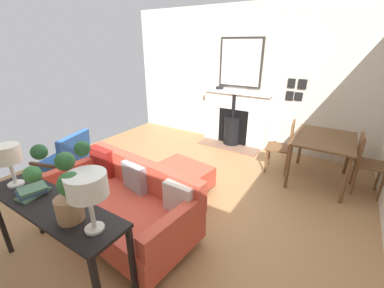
% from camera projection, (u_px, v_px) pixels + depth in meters
% --- Properties ---
extents(ground_plane, '(5.41, 5.27, 0.01)m').
position_uv_depth(ground_plane, '(165.00, 199.00, 3.53)').
color(ground_plane, '#A87A4C').
extents(wall_left, '(0.12, 5.27, 2.78)m').
position_uv_depth(wall_left, '(243.00, 78.00, 5.13)').
color(wall_left, beige).
rests_on(wall_left, ground).
extents(fireplace, '(0.62, 1.44, 1.15)m').
position_uv_depth(fireplace, '(234.00, 121.00, 5.31)').
color(fireplace, brown).
rests_on(fireplace, ground).
extents(mirror_over_mantel, '(0.04, 0.90, 0.96)m').
position_uv_depth(mirror_over_mantel, '(241.00, 63.00, 4.96)').
color(mirror_over_mantel, '#2D2823').
extents(mantel_bowl_near, '(0.17, 0.17, 0.05)m').
position_uv_depth(mantel_bowl_near, '(219.00, 88.00, 5.28)').
color(mantel_bowl_near, black).
rests_on(mantel_bowl_near, fireplace).
extents(mantel_bowl_far, '(0.13, 0.13, 0.04)m').
position_uv_depth(mantel_bowl_far, '(250.00, 91.00, 4.95)').
color(mantel_bowl_far, '#9E9384').
rests_on(mantel_bowl_far, fireplace).
extents(sofa, '(1.05, 1.89, 0.79)m').
position_uv_depth(sofa, '(123.00, 203.00, 2.87)').
color(sofa, '#B2B2B7').
rests_on(sofa, ground).
extents(ottoman, '(0.77, 0.86, 0.38)m').
position_uv_depth(ottoman, '(181.00, 177.00, 3.64)').
color(ottoman, '#B2B2B7').
rests_on(ottoman, ground).
extents(armchair_accent, '(0.80, 0.73, 0.85)m').
position_uv_depth(armchair_accent, '(68.00, 157.00, 3.70)').
color(armchair_accent, '#4C3321').
rests_on(armchair_accent, ground).
extents(console_table, '(0.39, 1.55, 0.79)m').
position_uv_depth(console_table, '(53.00, 213.00, 2.14)').
color(console_table, black).
rests_on(console_table, ground).
extents(table_lamp_near_end, '(0.23, 0.23, 0.41)m').
position_uv_depth(table_lamp_near_end, '(7.00, 156.00, 2.27)').
color(table_lamp_near_end, white).
rests_on(table_lamp_near_end, console_table).
extents(table_lamp_far_end, '(0.28, 0.28, 0.46)m').
position_uv_depth(table_lamp_far_end, '(87.00, 187.00, 1.68)').
color(table_lamp_far_end, beige).
rests_on(table_lamp_far_end, console_table).
extents(potted_plant, '(0.42, 0.41, 0.63)m').
position_uv_depth(potted_plant, '(66.00, 185.00, 1.78)').
color(potted_plant, '#99704C').
rests_on(potted_plant, console_table).
extents(book_stack, '(0.28, 0.24, 0.07)m').
position_uv_depth(book_stack, '(32.00, 191.00, 2.22)').
color(book_stack, '#4C7056').
rests_on(book_stack, console_table).
extents(dining_table, '(1.08, 0.84, 0.74)m').
position_uv_depth(dining_table, '(323.00, 143.00, 3.77)').
color(dining_table, brown).
rests_on(dining_table, ground).
extents(dining_chair_near_fireplace, '(0.45, 0.45, 0.90)m').
position_uv_depth(dining_chair_near_fireplace, '(285.00, 143.00, 4.09)').
color(dining_chair_near_fireplace, brown).
rests_on(dining_chair_near_fireplace, ground).
extents(dining_chair_by_back_wall, '(0.42, 0.42, 0.87)m').
position_uv_depth(dining_chair_by_back_wall, '(365.00, 159.00, 3.53)').
color(dining_chair_by_back_wall, brown).
rests_on(dining_chair_by_back_wall, ground).
extents(photo_gallery_row, '(0.02, 0.33, 0.40)m').
position_uv_depth(photo_gallery_row, '(296.00, 90.00, 4.59)').
color(photo_gallery_row, black).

